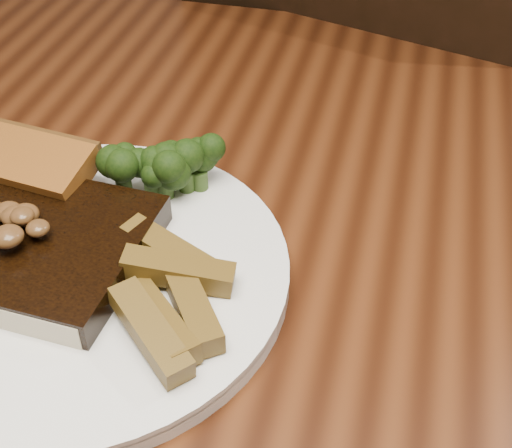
{
  "coord_description": "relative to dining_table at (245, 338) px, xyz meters",
  "views": [
    {
      "loc": [
        0.1,
        -0.39,
        1.13
      ],
      "look_at": [
        0.01,
        0.01,
        0.78
      ],
      "focal_mm": 50.0,
      "sensor_mm": 36.0,
      "label": 1
    }
  ],
  "objects": [
    {
      "name": "garlic_bread",
      "position": [
        -0.18,
        0.02,
        0.12
      ],
      "size": [
        0.11,
        0.07,
        0.02
      ],
      "primitive_type": "cube",
      "rotation": [
        0.0,
        0.0,
        -0.14
      ],
      "color": "#98591B",
      "rests_on": "plate"
    },
    {
      "name": "dining_table",
      "position": [
        0.0,
        0.0,
        0.0
      ],
      "size": [
        1.6,
        0.9,
        0.75
      ],
      "color": "#49220E",
      "rests_on": "ground"
    },
    {
      "name": "plate",
      "position": [
        -0.11,
        -0.05,
        0.1
      ],
      "size": [
        0.37,
        0.37,
        0.01
      ],
      "primitive_type": "cylinder",
      "rotation": [
        0.0,
        0.0,
        -0.2
      ],
      "color": "white",
      "rests_on": "dining_table"
    },
    {
      "name": "potato_wedges",
      "position": [
        -0.03,
        -0.07,
        0.12
      ],
      "size": [
        0.1,
        0.1,
        0.02
      ],
      "primitive_type": null,
      "color": "brown",
      "rests_on": "plate"
    },
    {
      "name": "steak",
      "position": [
        -0.16,
        -0.05,
        0.12
      ],
      "size": [
        0.19,
        0.15,
        0.03
      ],
      "primitive_type": "cube",
      "rotation": [
        0.0,
        0.0,
        -0.07
      ],
      "color": "black",
      "rests_on": "plate"
    },
    {
      "name": "chair_far",
      "position": [
        0.04,
        0.57,
        -0.13
      ],
      "size": [
        0.57,
        0.57,
        0.96
      ],
      "rotation": [
        0.0,
        0.0,
        2.84
      ],
      "color": "black",
      "rests_on": "ground"
    },
    {
      "name": "mushroom_pile",
      "position": [
        -0.15,
        -0.05,
        0.15
      ],
      "size": [
        0.06,
        0.06,
        0.03
      ],
      "primitive_type": null,
      "color": "brown",
      "rests_on": "steak"
    },
    {
      "name": "broccoli_cluster",
      "position": [
        -0.07,
        0.04,
        0.12
      ],
      "size": [
        0.08,
        0.08,
        0.04
      ],
      "primitive_type": null,
      "color": "#1F320B",
      "rests_on": "plate"
    }
  ]
}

